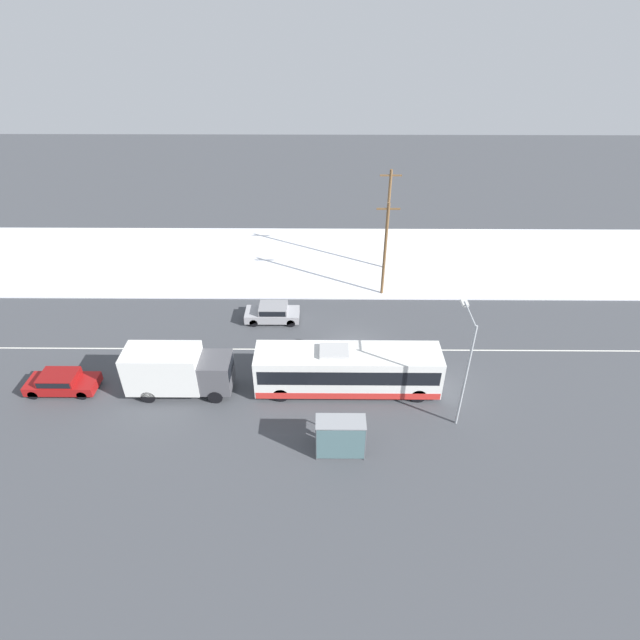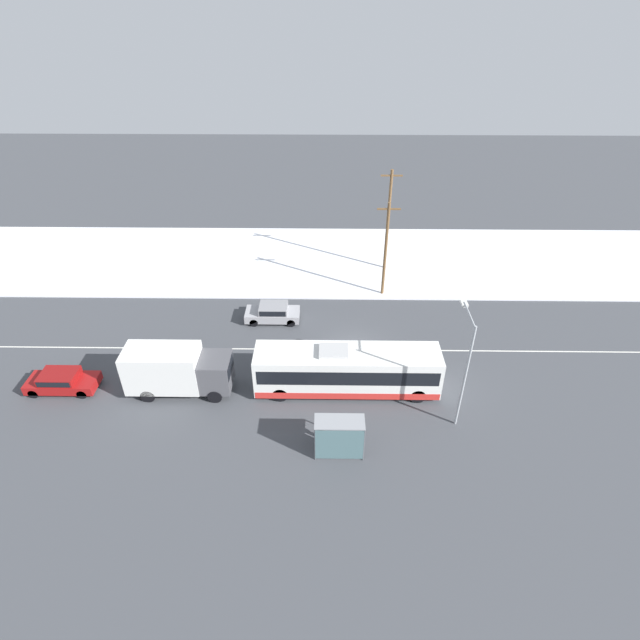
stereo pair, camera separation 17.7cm
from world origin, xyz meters
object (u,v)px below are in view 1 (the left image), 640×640
at_px(pedestrian_at_stop, 323,426).
at_px(utility_pole_snowlot, 387,220).
at_px(city_bus, 348,370).
at_px(sedan_car, 273,312).
at_px(streetlamp, 466,357).
at_px(bus_shelter, 341,434).
at_px(parked_car_near_truck, 61,381).
at_px(box_truck, 176,370).
at_px(utility_pole_roadside, 385,249).

height_order(pedestrian_at_stop, utility_pole_snowlot, utility_pole_snowlot).
bearing_deg(city_bus, sedan_car, 124.97).
bearing_deg(streetlamp, sedan_car, 139.40).
bearing_deg(bus_shelter, parked_car_near_truck, 163.55).
xyz_separation_m(city_bus, box_truck, (-10.69, -0.30, 0.20)).
bearing_deg(pedestrian_at_stop, parked_car_near_truck, 166.64).
distance_m(city_bus, utility_pole_roadside, 12.53).
height_order(box_truck, utility_pole_snowlot, utility_pole_snowlot).
bearing_deg(parked_car_near_truck, streetlamp, -4.83).
xyz_separation_m(parked_car_near_truck, pedestrian_at_stop, (16.69, -3.96, 0.28)).
relative_size(utility_pole_roadside, utility_pole_snowlot, 0.88).
relative_size(box_truck, parked_car_near_truck, 1.49).
bearing_deg(parked_car_near_truck, utility_pole_snowlot, 36.88).
xyz_separation_m(parked_car_near_truck, utility_pole_roadside, (21.55, 12.07, 3.47)).
height_order(bus_shelter, utility_pole_roadside, utility_pole_roadside).
height_order(sedan_car, pedestrian_at_stop, pedestrian_at_stop).
height_order(box_truck, parked_car_near_truck, box_truck).
relative_size(parked_car_near_truck, streetlamp, 0.62).
distance_m(bus_shelter, utility_pole_roadside, 17.90).
bearing_deg(utility_pole_roadside, city_bus, -105.88).
distance_m(bus_shelter, utility_pole_snowlot, 22.50).
bearing_deg(streetlamp, city_bus, 159.66).
height_order(parked_car_near_truck, streetlamp, streetlamp).
height_order(sedan_car, streetlamp, streetlamp).
distance_m(box_truck, sedan_car, 9.68).
distance_m(box_truck, pedestrian_at_stop, 10.02).
relative_size(city_bus, parked_car_near_truck, 2.64).
height_order(sedan_car, utility_pole_roadside, utility_pole_roadside).
xyz_separation_m(bus_shelter, utility_pole_roadside, (3.93, 17.28, 2.53)).
relative_size(bus_shelter, streetlamp, 0.38).
distance_m(box_truck, streetlamp, 17.44).
height_order(parked_car_near_truck, pedestrian_at_stop, pedestrian_at_stop).
xyz_separation_m(sedan_car, utility_pole_roadside, (8.78, 4.02, 3.44)).
xyz_separation_m(bus_shelter, utility_pole_snowlot, (4.53, 21.82, 3.07)).
relative_size(sedan_car, parked_car_near_truck, 0.94).
distance_m(city_bus, parked_car_near_truck, 18.22).
xyz_separation_m(box_truck, streetlamp, (17.09, -2.07, 2.78)).
bearing_deg(pedestrian_at_stop, sedan_car, 108.04).
distance_m(sedan_car, bus_shelter, 14.14).
height_order(box_truck, sedan_car, box_truck).
height_order(sedan_car, bus_shelter, bus_shelter).
xyz_separation_m(city_bus, utility_pole_snowlot, (3.95, 16.33, 3.19)).
height_order(pedestrian_at_stop, utility_pole_roadside, utility_pole_roadside).
bearing_deg(sedan_car, pedestrian_at_stop, 108.04).
bearing_deg(bus_shelter, utility_pole_snowlot, 78.27).
bearing_deg(city_bus, parked_car_near_truck, -179.08).
xyz_separation_m(parked_car_near_truck, streetlamp, (24.60, -2.08, 3.80)).
height_order(utility_pole_roadside, utility_pole_snowlot, utility_pole_snowlot).
height_order(city_bus, parked_car_near_truck, city_bus).
bearing_deg(utility_pole_snowlot, bus_shelter, -101.73).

